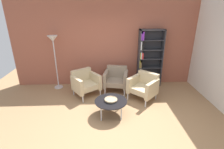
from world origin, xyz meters
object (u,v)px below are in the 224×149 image
at_px(bookshelf_tall, 148,58).
at_px(armchair_corner_red, 144,86).
at_px(coffee_table_low, 111,102).
at_px(armchair_by_bookshelf, 85,82).
at_px(floor_lamp_torchiere, 54,45).
at_px(armchair_near_window, 116,79).
at_px(decorative_bowl, 111,99).

height_order(bookshelf_tall, armchair_corner_red, bookshelf_tall).
bearing_deg(coffee_table_low, armchair_by_bookshelf, 123.91).
bearing_deg(coffee_table_low, bookshelf_tall, 53.45).
xyz_separation_m(bookshelf_tall, floor_lamp_torchiere, (-3.02, -0.11, 0.50)).
relative_size(coffee_table_low, armchair_near_window, 0.97).
distance_m(decorative_bowl, armchair_near_window, 1.36).
xyz_separation_m(coffee_table_low, decorative_bowl, (0.00, 0.00, 0.06)).
xyz_separation_m(decorative_bowl, armchair_by_bookshelf, (-0.73, 1.09, -0.02)).
relative_size(bookshelf_tall, armchair_corner_red, 2.00).
relative_size(armchair_near_window, floor_lamp_torchiere, 0.47).
bearing_deg(decorative_bowl, armchair_near_window, 80.61).
bearing_deg(armchair_by_bookshelf, bookshelf_tall, -17.10).
bearing_deg(bookshelf_tall, floor_lamp_torchiere, -177.93).
xyz_separation_m(coffee_table_low, floor_lamp_torchiere, (-1.71, 1.66, 1.08)).
xyz_separation_m(armchair_corner_red, armchair_near_window, (-0.76, 0.58, 0.00)).
bearing_deg(floor_lamp_torchiere, armchair_by_bookshelf, -30.45).
height_order(coffee_table_low, decorative_bowl, decorative_bowl).
height_order(bookshelf_tall, armchair_by_bookshelf, bookshelf_tall).
xyz_separation_m(bookshelf_tall, armchair_by_bookshelf, (-2.05, -0.68, -0.53)).
bearing_deg(floor_lamp_torchiere, coffee_table_low, -44.25).
relative_size(bookshelf_tall, armchair_by_bookshelf, 2.01).
bearing_deg(floor_lamp_torchiere, armchair_near_window, -9.41).
height_order(coffee_table_low, armchair_by_bookshelf, armchair_by_bookshelf).
distance_m(decorative_bowl, armchair_corner_red, 1.25).
height_order(armchair_by_bookshelf, armchair_corner_red, same).
relative_size(decorative_bowl, floor_lamp_torchiere, 0.18).
distance_m(decorative_bowl, armchair_by_bookshelf, 1.31).
distance_m(coffee_table_low, floor_lamp_torchiere, 2.62).
bearing_deg(armchair_corner_red, decorative_bowl, -97.85).
relative_size(coffee_table_low, decorative_bowl, 2.50).
bearing_deg(bookshelf_tall, armchair_near_window, -158.54).
bearing_deg(armchair_corner_red, floor_lamp_torchiere, -154.08).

